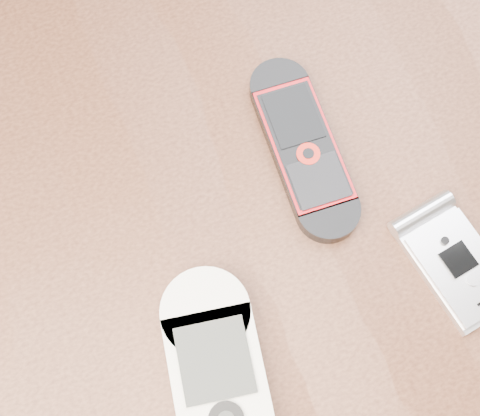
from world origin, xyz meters
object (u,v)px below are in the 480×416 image
at_px(nokia_black_red, 303,147).
at_px(motorola_razr, 458,265).
at_px(nokia_white, 224,409).
at_px(table, 235,254).

xyz_separation_m(nokia_black_red, motorola_razr, (0.06, -0.12, -0.00)).
distance_m(nokia_white, nokia_black_red, 0.19).
relative_size(nokia_black_red, motorola_razr, 1.58).
relative_size(table, nokia_black_red, 8.25).
xyz_separation_m(table, motorola_razr, (0.13, -0.09, 0.11)).
height_order(table, nokia_black_red, nokia_black_red).
relative_size(nokia_white, nokia_black_red, 1.25).
height_order(table, motorola_razr, motorola_razr).
bearing_deg(motorola_razr, table, 135.57).
bearing_deg(table, nokia_white, -113.97).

